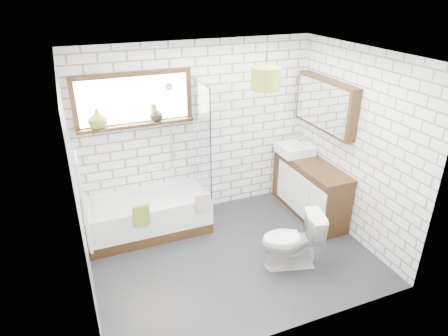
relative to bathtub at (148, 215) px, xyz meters
name	(u,v)px	position (x,y,z in m)	size (l,w,h in m)	color
floor	(233,256)	(0.87, -0.94, -0.27)	(3.40, 2.60, 0.01)	black
ceiling	(235,55)	(0.87, -0.94, 2.24)	(3.40, 2.60, 0.01)	white
wall_back	(197,131)	(0.87, 0.37, 0.98)	(3.40, 0.01, 2.50)	white
wall_front	(293,227)	(0.87, -2.24, 0.98)	(3.40, 0.01, 2.50)	white
wall_left	(77,195)	(-0.84, -0.94, 0.98)	(0.01, 2.60, 2.50)	white
wall_right	(355,146)	(2.57, -0.94, 0.98)	(0.01, 2.60, 2.50)	white
window	(134,100)	(0.02, 0.32, 1.53)	(1.52, 0.16, 0.68)	black
towel_radiator	(82,198)	(-0.79, -0.94, 0.93)	(0.06, 0.52, 1.00)	white
mirror_cabinet	(325,105)	(2.49, -0.34, 1.38)	(0.16, 1.20, 0.70)	black
shower_riser	(170,129)	(0.47, 0.32, 1.08)	(0.02, 0.02, 1.30)	silver
bathtub	(148,215)	(0.00, 0.00, 0.00)	(1.64, 0.73, 0.53)	white
shower_screen	(201,138)	(0.80, 0.00, 1.02)	(0.02, 0.72, 1.50)	white
towel_green	(141,215)	(-0.14, -0.36, 0.25)	(0.21, 0.06, 0.28)	olive
towel_beige	(202,203)	(0.67, -0.36, 0.25)	(0.20, 0.05, 0.26)	tan
vanity	(309,188)	(2.34, -0.38, 0.15)	(0.46, 1.44, 0.83)	black
basin	(295,149)	(2.28, -0.01, 0.63)	(0.48, 0.42, 0.14)	white
tap	(305,144)	(2.44, -0.01, 0.69)	(0.03, 0.03, 0.16)	silver
toilet	(291,241)	(1.45, -1.37, 0.10)	(0.72, 0.41, 0.73)	white
vase_olive	(98,120)	(-0.46, 0.29, 1.34)	(0.24, 0.24, 0.25)	olive
vase_dark	(156,116)	(0.28, 0.29, 1.31)	(0.18, 0.18, 0.18)	black
bottle	(154,114)	(0.26, 0.29, 1.33)	(0.08, 0.08, 0.24)	olive
pendant	(266,78)	(1.52, -0.39, 1.83)	(0.37, 0.37, 0.27)	olive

